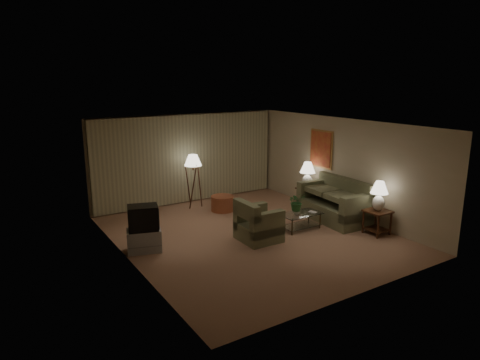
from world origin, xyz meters
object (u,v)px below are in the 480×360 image
table_lamp_near (379,193)px  floor_lamp (193,180)px  armchair (259,224)px  coffee_table (301,219)px  crt_tv (143,218)px  ottoman (222,203)px  side_table_far (307,194)px  tv_cabinet (144,240)px  vase (296,212)px  table_lamp_far (308,173)px  side_table_near (377,218)px  sofa (333,204)px

table_lamp_near → floor_lamp: size_ratio=0.47×
armchair → coffee_table: size_ratio=0.90×
crt_tv → ottoman: (2.94, 1.64, -0.56)m
side_table_far → coffee_table: bearing=-135.3°
side_table_far → table_lamp_near: table_lamp_near is taller
tv_cabinet → vase: size_ratio=5.24×
coffee_table → tv_cabinet: 3.91m
table_lamp_far → crt_tv: size_ratio=1.03×
side_table_near → tv_cabinet: bearing=158.7°
sofa → table_lamp_near: 1.48m
floor_lamp → armchair: bearing=-88.4°
side_table_far → ottoman: side_table_far is taller
tv_cabinet → floor_lamp: floor_lamp is taller
sofa → table_lamp_near: table_lamp_near is taller
tv_cabinet → crt_tv: (0.00, 0.00, 0.52)m
sofa → ottoman: (-2.11, 2.31, -0.23)m
tv_cabinet → ottoman: size_ratio=1.28×
vase → crt_tv: bearing=168.1°
armchair → side_table_near: (2.68, -1.22, 0.03)m
coffee_table → floor_lamp: 3.54m
side_table_near → side_table_far: bearing=90.0°
armchair → ottoman: 2.49m
sofa → vase: (-1.36, -0.10, 0.05)m
tv_cabinet → floor_lamp: 3.48m
coffee_table → ottoman: 2.57m
side_table_near → crt_tv: 5.59m
coffee_table → side_table_near: bearing=-42.5°
tv_cabinet → table_lamp_near: bearing=-4.1°
coffee_table → vase: 0.27m
floor_lamp → vase: 3.46m
table_lamp_near → vase: size_ratio=4.59×
sofa → armchair: bearing=-82.7°
coffee_table → floor_lamp: size_ratio=0.67×
side_table_near → crt_tv: (-5.20, 2.03, 0.36)m
coffee_table → tv_cabinet: tv_cabinet is taller
floor_lamp → sofa: bearing=-49.8°
crt_tv → armchair: bearing=-0.6°
side_table_near → floor_lamp: floor_lamp is taller
side_table_near → coffee_table: (-1.36, 1.25, -0.14)m
armchair → coffee_table: (1.32, 0.03, -0.11)m
sofa → side_table_far: 1.26m
armchair → crt_tv: 2.67m
sofa → side_table_far: bearing=177.4°
sofa → table_lamp_far: size_ratio=2.80×
floor_lamp → ottoman: (0.52, -0.79, -0.60)m
side_table_far → crt_tv: (-5.20, -0.57, 0.37)m
vase → table_lamp_near: bearing=-39.6°
tv_cabinet → side_table_far: bearing=23.5°
coffee_table → vase: size_ratio=6.58×
side_table_far → table_lamp_far: bearing=0.0°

